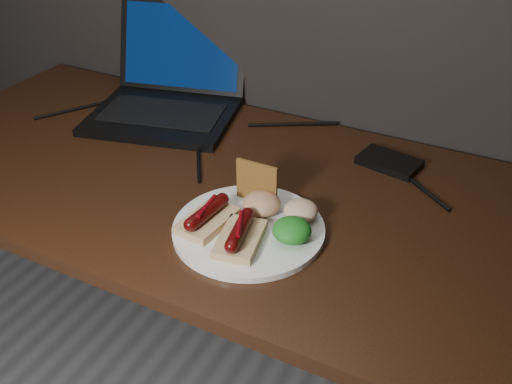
{
  "coord_description": "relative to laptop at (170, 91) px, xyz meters",
  "views": [
    {
      "loc": [
        0.6,
        0.51,
        1.39
      ],
      "look_at": [
        0.21,
        1.28,
        0.82
      ],
      "focal_mm": 40.0,
      "sensor_mm": 36.0,
      "label": 1
    }
  ],
  "objects": [
    {
      "name": "salad_greens",
      "position": [
        0.51,
        -0.37,
        -0.02
      ],
      "size": [
        0.07,
        0.07,
        0.04
      ],
      "primitive_type": "ellipsoid",
      "color": "#125A13",
      "rests_on": "plate"
    },
    {
      "name": "coleslaw_mound",
      "position": [
        0.5,
        -0.3,
        -0.02
      ],
      "size": [
        0.06,
        0.06,
        0.04
      ],
      "primitive_type": "ellipsoid",
      "color": "beige",
      "rests_on": "plate"
    },
    {
      "name": "desk",
      "position": [
        0.21,
        -0.24,
        -0.14
      ],
      "size": [
        1.4,
        0.7,
        0.75
      ],
      "color": "#331A0C",
      "rests_on": "ground"
    },
    {
      "name": "plate",
      "position": [
        0.42,
        -0.37,
        -0.05
      ],
      "size": [
        0.32,
        0.32,
        0.01
      ],
      "primitive_type": "cylinder",
      "rotation": [
        0.0,
        0.0,
        0.14
      ],
      "color": "silver",
      "rests_on": "desk"
    },
    {
      "name": "bread_sausage_center",
      "position": [
        0.43,
        -0.42,
        -0.02
      ],
      "size": [
        0.09,
        0.13,
        0.04
      ],
      "color": "#E1BD84",
      "rests_on": "plate"
    },
    {
      "name": "bread_sausage_left",
      "position": [
        0.35,
        -0.4,
        -0.02
      ],
      "size": [
        0.08,
        0.12,
        0.04
      ],
      "color": "#E1BD84",
      "rests_on": "plate"
    },
    {
      "name": "crispbread",
      "position": [
        0.4,
        -0.29,
        0.0
      ],
      "size": [
        0.09,
        0.01,
        0.08
      ],
      "primitive_type": "cube",
      "color": "#9D672B",
      "rests_on": "plate"
    },
    {
      "name": "laptop",
      "position": [
        0.0,
        0.0,
        0.0
      ],
      "size": [
        0.42,
        0.43,
        0.25
      ],
      "color": "black",
      "rests_on": "desk"
    },
    {
      "name": "salsa_mound",
      "position": [
        0.42,
        -0.32,
        -0.02
      ],
      "size": [
        0.07,
        0.07,
        0.04
      ],
      "primitive_type": "ellipsoid",
      "color": "#9F290F",
      "rests_on": "plate"
    },
    {
      "name": "hard_drive",
      "position": [
        0.58,
        -0.02,
        -0.04
      ],
      "size": [
        0.14,
        0.1,
        0.02
      ],
      "primitive_type": "cube",
      "rotation": [
        0.0,
        0.0,
        -0.19
      ],
      "color": "black",
      "rests_on": "desk"
    },
    {
      "name": "desk_cables",
      "position": [
        0.21,
        -0.08,
        -0.05
      ],
      "size": [
        1.02,
        0.39,
        0.01
      ],
      "color": "black",
      "rests_on": "desk"
    }
  ]
}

